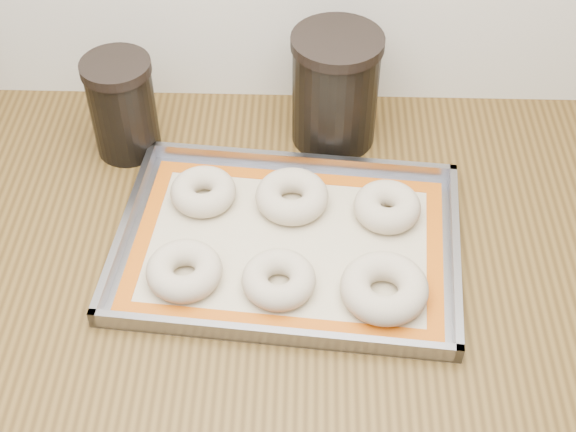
{
  "coord_description": "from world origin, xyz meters",
  "views": [
    {
      "loc": [
        0.2,
        0.92,
        1.72
      ],
      "look_at": [
        0.18,
        1.66,
        0.96
      ],
      "focal_mm": 50.0,
      "sensor_mm": 36.0,
      "label": 1
    }
  ],
  "objects_px": {
    "baking_tray": "(288,243)",
    "bagel_back_right": "(387,207)",
    "bagel_back_mid": "(292,196)",
    "bagel_front_right": "(384,288)",
    "bagel_front_left": "(184,271)",
    "canister_mid": "(123,107)",
    "bagel_back_left": "(203,192)",
    "canister_right": "(335,89)",
    "bagel_front_mid": "(279,280)"
  },
  "relations": [
    {
      "from": "bagel_back_left",
      "to": "baking_tray",
      "type": "bearing_deg",
      "value": -33.61
    },
    {
      "from": "bagel_back_mid",
      "to": "bagel_back_right",
      "type": "height_order",
      "value": "same"
    },
    {
      "from": "bagel_front_mid",
      "to": "bagel_back_left",
      "type": "relative_size",
      "value": 1.02
    },
    {
      "from": "bagel_front_left",
      "to": "bagel_back_mid",
      "type": "bearing_deg",
      "value": 46.12
    },
    {
      "from": "bagel_back_mid",
      "to": "bagel_front_right",
      "type": "bearing_deg",
      "value": -53.56
    },
    {
      "from": "bagel_back_left",
      "to": "bagel_back_mid",
      "type": "relative_size",
      "value": 0.91
    },
    {
      "from": "bagel_front_left",
      "to": "canister_mid",
      "type": "xyz_separation_m",
      "value": [
        -0.12,
        0.27,
        0.06
      ]
    },
    {
      "from": "canister_right",
      "to": "bagel_front_right",
      "type": "bearing_deg",
      "value": -79.36
    },
    {
      "from": "bagel_back_left",
      "to": "canister_mid",
      "type": "distance_m",
      "value": 0.18
    },
    {
      "from": "bagel_front_right",
      "to": "bagel_back_left",
      "type": "relative_size",
      "value": 1.2
    },
    {
      "from": "bagel_front_left",
      "to": "bagel_back_right",
      "type": "xyz_separation_m",
      "value": [
        0.27,
        0.12,
        0.0
      ]
    },
    {
      "from": "bagel_back_left",
      "to": "bagel_back_mid",
      "type": "distance_m",
      "value": 0.13
    },
    {
      "from": "bagel_back_mid",
      "to": "canister_mid",
      "type": "distance_m",
      "value": 0.29
    },
    {
      "from": "bagel_front_right",
      "to": "canister_mid",
      "type": "xyz_separation_m",
      "value": [
        -0.38,
        0.29,
        0.06
      ]
    },
    {
      "from": "bagel_front_left",
      "to": "bagel_front_right",
      "type": "distance_m",
      "value": 0.26
    },
    {
      "from": "bagel_front_right",
      "to": "canister_right",
      "type": "distance_m",
      "value": 0.34
    },
    {
      "from": "bagel_front_left",
      "to": "bagel_back_left",
      "type": "xyz_separation_m",
      "value": [
        0.01,
        0.15,
        -0.0
      ]
    },
    {
      "from": "bagel_front_left",
      "to": "canister_right",
      "type": "bearing_deg",
      "value": 56.98
    },
    {
      "from": "bagel_front_left",
      "to": "baking_tray",
      "type": "bearing_deg",
      "value": 26.55
    },
    {
      "from": "canister_right",
      "to": "bagel_back_left",
      "type": "bearing_deg",
      "value": -140.54
    },
    {
      "from": "canister_mid",
      "to": "baking_tray",
      "type": "bearing_deg",
      "value": -38.59
    },
    {
      "from": "bagel_back_left",
      "to": "bagel_back_right",
      "type": "distance_m",
      "value": 0.26
    },
    {
      "from": "bagel_front_right",
      "to": "canister_right",
      "type": "height_order",
      "value": "canister_right"
    },
    {
      "from": "bagel_back_right",
      "to": "canister_mid",
      "type": "distance_m",
      "value": 0.42
    },
    {
      "from": "baking_tray",
      "to": "bagel_front_left",
      "type": "distance_m",
      "value": 0.15
    },
    {
      "from": "baking_tray",
      "to": "canister_mid",
      "type": "xyz_separation_m",
      "value": [
        -0.25,
        0.2,
        0.07
      ]
    },
    {
      "from": "bagel_front_right",
      "to": "bagel_back_right",
      "type": "height_order",
      "value": "bagel_front_right"
    },
    {
      "from": "bagel_front_left",
      "to": "bagel_back_right",
      "type": "height_order",
      "value": "bagel_back_right"
    },
    {
      "from": "bagel_back_mid",
      "to": "bagel_back_right",
      "type": "xyz_separation_m",
      "value": [
        0.13,
        -0.02,
        0.0
      ]
    },
    {
      "from": "bagel_front_mid",
      "to": "bagel_front_right",
      "type": "relative_size",
      "value": 0.85
    },
    {
      "from": "bagel_back_left",
      "to": "canister_mid",
      "type": "bearing_deg",
      "value": 137.17
    },
    {
      "from": "bagel_front_right",
      "to": "bagel_back_right",
      "type": "relative_size",
      "value": 1.2
    },
    {
      "from": "bagel_back_right",
      "to": "baking_tray",
      "type": "bearing_deg",
      "value": -157.13
    },
    {
      "from": "bagel_front_right",
      "to": "bagel_back_mid",
      "type": "height_order",
      "value": "bagel_front_right"
    },
    {
      "from": "baking_tray",
      "to": "bagel_front_left",
      "type": "bearing_deg",
      "value": -153.45
    },
    {
      "from": "baking_tray",
      "to": "bagel_back_right",
      "type": "xyz_separation_m",
      "value": [
        0.14,
        0.06,
        0.02
      ]
    },
    {
      "from": "canister_mid",
      "to": "canister_right",
      "type": "relative_size",
      "value": 0.87
    },
    {
      "from": "baking_tray",
      "to": "bagel_back_mid",
      "type": "relative_size",
      "value": 4.7
    },
    {
      "from": "bagel_front_left",
      "to": "bagel_back_right",
      "type": "relative_size",
      "value": 1.06
    },
    {
      "from": "canister_mid",
      "to": "bagel_front_right",
      "type": "bearing_deg",
      "value": -37.6
    },
    {
      "from": "bagel_back_right",
      "to": "canister_mid",
      "type": "relative_size",
      "value": 0.6
    },
    {
      "from": "bagel_front_mid",
      "to": "canister_mid",
      "type": "distance_m",
      "value": 0.37
    },
    {
      "from": "bagel_back_mid",
      "to": "canister_right",
      "type": "height_order",
      "value": "canister_right"
    },
    {
      "from": "canister_mid",
      "to": "canister_right",
      "type": "height_order",
      "value": "canister_right"
    },
    {
      "from": "bagel_back_left",
      "to": "bagel_back_right",
      "type": "relative_size",
      "value": 1.0
    },
    {
      "from": "bagel_back_right",
      "to": "canister_mid",
      "type": "xyz_separation_m",
      "value": [
        -0.39,
        0.14,
        0.06
      ]
    },
    {
      "from": "canister_mid",
      "to": "canister_right",
      "type": "distance_m",
      "value": 0.32
    },
    {
      "from": "bagel_back_mid",
      "to": "bagel_back_right",
      "type": "distance_m",
      "value": 0.13
    },
    {
      "from": "bagel_back_right",
      "to": "canister_right",
      "type": "xyz_separation_m",
      "value": [
        -0.07,
        0.18,
        0.07
      ]
    },
    {
      "from": "canister_mid",
      "to": "canister_right",
      "type": "xyz_separation_m",
      "value": [
        0.31,
        0.04,
        0.01
      ]
    }
  ]
}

